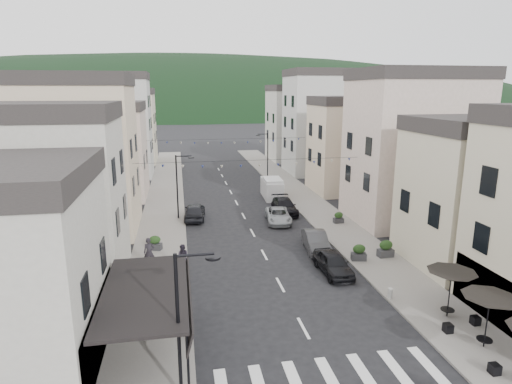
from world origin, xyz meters
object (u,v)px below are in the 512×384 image
Objects in this scene: parked_car_a at (333,263)px; parked_car_c at (278,215)px; parked_car_e at (195,211)px; pedestrian_b at (183,258)px; delivery_van at (272,188)px; parked_car_d at (285,206)px; pedestrian_a at (149,252)px; parked_car_b at (316,241)px.

parked_car_c is at bearing 93.19° from parked_car_a.
pedestrian_b reaches higher than parked_car_e.
parked_car_c is 9.12m from delivery_van.
parked_car_d is 1.08× the size of parked_car_e.
pedestrian_b is at bearing -125.43° from parked_car_c.
parked_car_a is at bearing -89.54° from parked_car_d.
parked_car_c is 13.73m from pedestrian_a.
pedestrian_b is (-1.20, -11.78, 0.24)m from parked_car_e.
parked_car_d is (0.28, 14.19, -0.00)m from parked_car_a.
delivery_van is 21.28m from pedestrian_a.
parked_car_b is 10.00m from pedestrian_b.
parked_car_e reaches higher than parked_car_a.
parked_car_d is at bearing 95.63° from parked_car_b.
parked_car_d is 16.44m from pedestrian_a.
parked_car_e is 11.84m from pedestrian_b.
pedestrian_b reaches higher than parked_car_b.
delivery_van is at bearing 90.40° from parked_car_d.
delivery_van is at bearing 87.86° from parked_car_c.
pedestrian_a reaches higher than parked_car_d.
delivery_van is at bearing 54.01° from pedestrian_a.
pedestrian_a reaches higher than pedestrian_b.
parked_car_e is (-8.38, 13.72, 0.06)m from parked_car_a.
parked_car_b is at bearing 27.64° from pedestrian_b.
parked_car_b is at bearing 4.26° from pedestrian_a.
parked_car_a is 14.19m from parked_car_d.
parked_car_c is 2.99m from parked_car_d.
pedestrian_a reaches higher than parked_car_e.
parked_car_b is 0.88× the size of parked_car_d.
pedestrian_b is at bearing -127.27° from parked_car_d.
parked_car_a is 4.15m from parked_car_b.
parked_car_e is 2.54× the size of pedestrian_b.
parked_car_b is 0.95× the size of parked_car_e.
parked_car_b is 2.42× the size of pedestrian_b.
parked_car_d is 1.01× the size of delivery_van.
parked_car_c is 0.95× the size of delivery_van.
parked_car_a is 0.91× the size of parked_car_c.
parked_car_c is 0.94× the size of parked_car_d.
parked_car_e is 0.94× the size of delivery_van.
parked_car_c is at bearing 105.20° from parked_car_b.
parked_car_a is at bearing -15.42° from pedestrian_a.
pedestrian_a is 1.11× the size of pedestrian_b.
parked_car_e is 11.20m from pedestrian_a.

